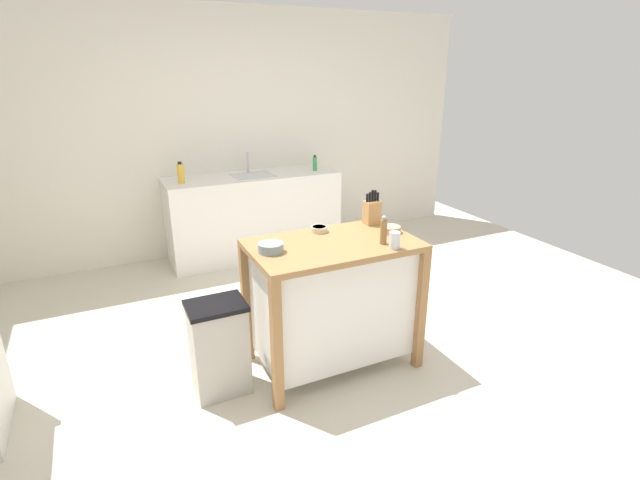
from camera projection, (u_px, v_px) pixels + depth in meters
The scene contains 14 objects.
ground_plane at pixel (331, 355), 3.48m from camera, with size 6.77×6.77×0.00m, color beige.
wall_back at pixel (229, 134), 5.17m from camera, with size 5.77×0.10×2.60m, color silver.
kitchen_island at pixel (333, 298), 3.23m from camera, with size 1.10×0.66×0.91m.
knife_block at pixel (372, 212), 3.43m from camera, with size 0.11×0.09×0.25m.
bowl_ceramic_wide at pixel (390, 229), 3.27m from camera, with size 0.14×0.14×0.05m.
bowl_stoneware_deep at pixel (271, 247), 2.92m from camera, with size 0.16×0.16×0.06m.
bowl_ceramic_small at pixel (319, 229), 3.28m from camera, with size 0.12×0.12×0.04m.
drinking_cup at pixel (394, 240), 2.97m from camera, with size 0.07×0.07×0.11m.
pepper_grinder at pixel (384, 231), 3.04m from camera, with size 0.04×0.04×0.19m.
trash_bin at pixel (219, 348), 3.00m from camera, with size 0.36×0.28×0.63m.
sink_counter at pixel (254, 215), 5.22m from camera, with size 1.85×0.60×0.90m.
sink_faucet at pixel (248, 163), 5.14m from camera, with size 0.02×0.02×0.22m.
bottle_spray_cleaner at pixel (315, 163), 5.26m from camera, with size 0.05×0.05×0.17m.
bottle_hand_soap at pixel (181, 173), 4.67m from camera, with size 0.07×0.07×0.22m.
Camera 1 is at (-1.35, -2.65, 1.99)m, focal length 26.57 mm.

